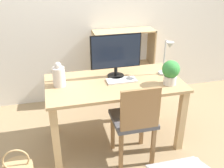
{
  "coord_description": "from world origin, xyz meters",
  "views": [
    {
      "loc": [
        -0.6,
        -2.32,
        1.89
      ],
      "look_at": [
        0.0,
        0.1,
        0.66
      ],
      "focal_mm": 42.0,
      "sensor_mm": 36.0,
      "label": 1
    }
  ],
  "objects_px": {
    "vase": "(59,76)",
    "desk_lamp": "(167,55)",
    "keyboard": "(121,80)",
    "potted_plant": "(171,71)",
    "bookshelf": "(112,69)",
    "chair": "(135,120)",
    "monitor": "(116,53)"
  },
  "relations": [
    {
      "from": "vase",
      "to": "desk_lamp",
      "type": "xyz_separation_m",
      "value": [
        1.11,
        -0.04,
        0.13
      ]
    },
    {
      "from": "keyboard",
      "to": "potted_plant",
      "type": "relative_size",
      "value": 1.23
    },
    {
      "from": "vase",
      "to": "desk_lamp",
      "type": "bearing_deg",
      "value": -1.82
    },
    {
      "from": "bookshelf",
      "to": "chair",
      "type": "bearing_deg",
      "value": -94.28
    },
    {
      "from": "bookshelf",
      "to": "vase",
      "type": "bearing_deg",
      "value": -130.69
    },
    {
      "from": "monitor",
      "to": "potted_plant",
      "type": "xyz_separation_m",
      "value": [
        0.48,
        -0.3,
        -0.13
      ]
    },
    {
      "from": "desk_lamp",
      "to": "monitor",
      "type": "bearing_deg",
      "value": 168.13
    },
    {
      "from": "monitor",
      "to": "potted_plant",
      "type": "height_order",
      "value": "monitor"
    },
    {
      "from": "vase",
      "to": "monitor",
      "type": "bearing_deg",
      "value": 7.07
    },
    {
      "from": "desk_lamp",
      "to": "chair",
      "type": "bearing_deg",
      "value": -140.07
    },
    {
      "from": "monitor",
      "to": "bookshelf",
      "type": "distance_m",
      "value": 0.97
    },
    {
      "from": "vase",
      "to": "chair",
      "type": "height_order",
      "value": "vase"
    },
    {
      "from": "vase",
      "to": "bookshelf",
      "type": "height_order",
      "value": "bookshelf"
    },
    {
      "from": "monitor",
      "to": "desk_lamp",
      "type": "distance_m",
      "value": 0.53
    },
    {
      "from": "potted_plant",
      "to": "vase",
      "type": "bearing_deg",
      "value": 167.97
    },
    {
      "from": "monitor",
      "to": "bookshelf",
      "type": "bearing_deg",
      "value": 78.68
    },
    {
      "from": "keyboard",
      "to": "potted_plant",
      "type": "distance_m",
      "value": 0.5
    },
    {
      "from": "potted_plant",
      "to": "chair",
      "type": "height_order",
      "value": "potted_plant"
    },
    {
      "from": "keyboard",
      "to": "desk_lamp",
      "type": "distance_m",
      "value": 0.54
    },
    {
      "from": "chair",
      "to": "keyboard",
      "type": "bearing_deg",
      "value": 86.2
    },
    {
      "from": "keyboard",
      "to": "desk_lamp",
      "type": "relative_size",
      "value": 0.79
    },
    {
      "from": "keyboard",
      "to": "desk_lamp",
      "type": "xyz_separation_m",
      "value": [
        0.49,
        0.01,
        0.23
      ]
    },
    {
      "from": "potted_plant",
      "to": "bookshelf",
      "type": "relative_size",
      "value": 0.25
    },
    {
      "from": "monitor",
      "to": "bookshelf",
      "type": "xyz_separation_m",
      "value": [
        0.16,
        0.8,
        -0.53
      ]
    },
    {
      "from": "vase",
      "to": "potted_plant",
      "type": "distance_m",
      "value": 1.09
    },
    {
      "from": "monitor",
      "to": "vase",
      "type": "distance_m",
      "value": 0.62
    },
    {
      "from": "keyboard",
      "to": "bookshelf",
      "type": "xyz_separation_m",
      "value": [
        0.13,
        0.92,
        -0.27
      ]
    },
    {
      "from": "keyboard",
      "to": "vase",
      "type": "bearing_deg",
      "value": 175.6
    },
    {
      "from": "desk_lamp",
      "to": "vase",
      "type": "bearing_deg",
      "value": 178.18
    },
    {
      "from": "vase",
      "to": "potted_plant",
      "type": "bearing_deg",
      "value": -12.03
    },
    {
      "from": "potted_plant",
      "to": "chair",
      "type": "relative_size",
      "value": 0.28
    },
    {
      "from": "chair",
      "to": "bookshelf",
      "type": "relative_size",
      "value": 0.88
    }
  ]
}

